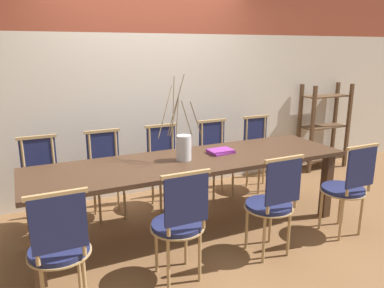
{
  "coord_description": "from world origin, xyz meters",
  "views": [
    {
      "loc": [
        -1.46,
        -3.09,
        1.78
      ],
      "look_at": [
        0.0,
        0.0,
        0.89
      ],
      "focal_mm": 35.0,
      "sensor_mm": 36.0,
      "label": 1
    }
  ],
  "objects_px": {
    "chair_near_center": "(272,201)",
    "book_stack": "(221,151)",
    "vase_centerpiece": "(183,146)",
    "shelving_rack": "(324,127)",
    "dining_table": "(192,168)",
    "chair_far_center": "(165,163)"
  },
  "relations": [
    {
      "from": "dining_table",
      "to": "chair_near_center",
      "type": "relative_size",
      "value": 3.32
    },
    {
      "from": "dining_table",
      "to": "vase_centerpiece",
      "type": "relative_size",
      "value": 3.89
    },
    {
      "from": "chair_near_center",
      "to": "book_stack",
      "type": "distance_m",
      "value": 0.82
    },
    {
      "from": "vase_centerpiece",
      "to": "book_stack",
      "type": "distance_m",
      "value": 0.46
    },
    {
      "from": "chair_near_center",
      "to": "chair_far_center",
      "type": "height_order",
      "value": "same"
    },
    {
      "from": "chair_near_center",
      "to": "vase_centerpiece",
      "type": "relative_size",
      "value": 1.17
    },
    {
      "from": "shelving_rack",
      "to": "book_stack",
      "type": "bearing_deg",
      "value": -157.88
    },
    {
      "from": "chair_near_center",
      "to": "chair_far_center",
      "type": "relative_size",
      "value": 1.0
    },
    {
      "from": "chair_near_center",
      "to": "vase_centerpiece",
      "type": "bearing_deg",
      "value": 125.22
    },
    {
      "from": "shelving_rack",
      "to": "dining_table",
      "type": "bearing_deg",
      "value": -159.18
    },
    {
      "from": "vase_centerpiece",
      "to": "chair_near_center",
      "type": "bearing_deg",
      "value": -54.78
    },
    {
      "from": "chair_near_center",
      "to": "shelving_rack",
      "type": "bearing_deg",
      "value": 37.56
    },
    {
      "from": "book_stack",
      "to": "dining_table",
      "type": "bearing_deg",
      "value": -168.09
    },
    {
      "from": "chair_far_center",
      "to": "vase_centerpiece",
      "type": "bearing_deg",
      "value": 83.51
    },
    {
      "from": "chair_near_center",
      "to": "shelving_rack",
      "type": "relative_size",
      "value": 0.74
    },
    {
      "from": "chair_far_center",
      "to": "vase_centerpiece",
      "type": "distance_m",
      "value": 0.79
    },
    {
      "from": "chair_near_center",
      "to": "book_stack",
      "type": "xyz_separation_m",
      "value": [
        -0.07,
        0.78,
        0.26
      ]
    },
    {
      "from": "book_stack",
      "to": "shelving_rack",
      "type": "relative_size",
      "value": 0.21
    },
    {
      "from": "chair_near_center",
      "to": "dining_table",
      "type": "bearing_deg",
      "value": 121.2
    },
    {
      "from": "dining_table",
      "to": "chair_near_center",
      "type": "xyz_separation_m",
      "value": [
        0.43,
        -0.7,
        -0.15
      ]
    },
    {
      "from": "chair_far_center",
      "to": "chair_near_center",
      "type": "bearing_deg",
      "value": 106.97
    },
    {
      "from": "chair_far_center",
      "to": "shelving_rack",
      "type": "height_order",
      "value": "shelving_rack"
    }
  ]
}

